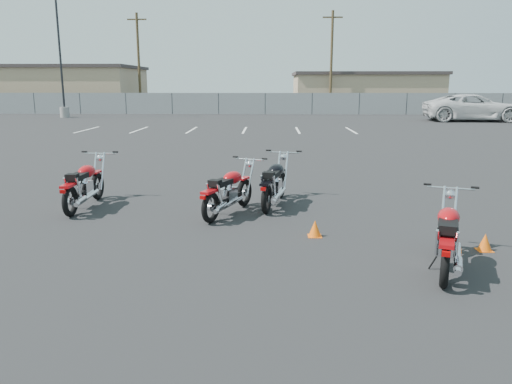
{
  "coord_description": "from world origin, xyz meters",
  "views": [
    {
      "loc": [
        0.45,
        -8.22,
        2.57
      ],
      "look_at": [
        0.2,
        0.6,
        0.65
      ],
      "focal_mm": 35.0,
      "sensor_mm": 36.0,
      "label": 1
    }
  ],
  "objects_px": {
    "motorcycle_second_black": "(275,183)",
    "motorcycle_third_red": "(229,191)",
    "white_van": "(474,100)",
    "motorcycle_front_red": "(84,185)",
    "motorcycle_rear_red": "(448,237)"
  },
  "relations": [
    {
      "from": "motorcycle_front_red",
      "to": "white_van",
      "type": "distance_m",
      "value": 31.29
    },
    {
      "from": "motorcycle_rear_red",
      "to": "white_van",
      "type": "xyz_separation_m",
      "value": [
        11.71,
        28.91,
        1.0
      ]
    },
    {
      "from": "motorcycle_second_black",
      "to": "motorcycle_third_red",
      "type": "xyz_separation_m",
      "value": [
        -0.92,
        -0.78,
        -0.02
      ]
    },
    {
      "from": "motorcycle_second_black",
      "to": "white_van",
      "type": "relative_size",
      "value": 0.28
    },
    {
      "from": "white_van",
      "to": "motorcycle_third_red",
      "type": "bearing_deg",
      "value": 153.9
    },
    {
      "from": "motorcycle_front_red",
      "to": "white_van",
      "type": "relative_size",
      "value": 0.28
    },
    {
      "from": "motorcycle_third_red",
      "to": "motorcycle_rear_red",
      "type": "xyz_separation_m",
      "value": [
        3.31,
        -2.95,
        0.0
      ]
    },
    {
      "from": "motorcycle_second_black",
      "to": "white_van",
      "type": "height_order",
      "value": "white_van"
    },
    {
      "from": "motorcycle_front_red",
      "to": "motorcycle_second_black",
      "type": "distance_m",
      "value": 4.01
    },
    {
      "from": "motorcycle_front_red",
      "to": "motorcycle_second_black",
      "type": "xyz_separation_m",
      "value": [
        4.0,
        0.32,
        -0.0
      ]
    },
    {
      "from": "motorcycle_second_black",
      "to": "motorcycle_third_red",
      "type": "distance_m",
      "value": 1.21
    },
    {
      "from": "motorcycle_rear_red",
      "to": "white_van",
      "type": "bearing_deg",
      "value": 67.95
    },
    {
      "from": "motorcycle_front_red",
      "to": "motorcycle_second_black",
      "type": "bearing_deg",
      "value": 4.64
    },
    {
      "from": "motorcycle_third_red",
      "to": "motorcycle_second_black",
      "type": "bearing_deg",
      "value": 40.28
    },
    {
      "from": "motorcycle_front_red",
      "to": "motorcycle_rear_red",
      "type": "distance_m",
      "value": 7.24
    }
  ]
}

